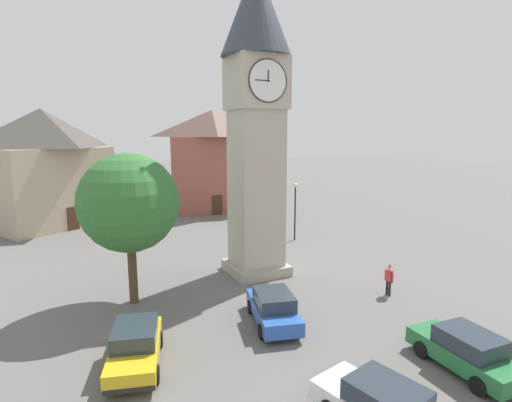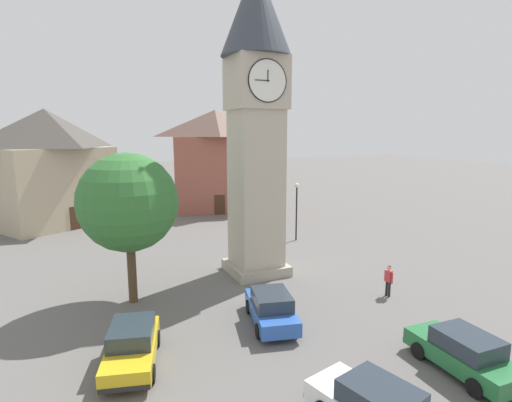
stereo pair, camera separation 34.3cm
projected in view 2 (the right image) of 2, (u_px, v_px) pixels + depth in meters
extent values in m
plane|color=#605E5B|center=(256.00, 272.00, 24.99)|extent=(200.00, 200.00, 0.00)
cube|color=#A59C89|center=(256.00, 267.00, 24.94)|extent=(3.37, 3.37, 0.60)
cube|color=#B7AD99|center=(256.00, 189.00, 24.10)|extent=(2.69, 2.69, 9.28)
cube|color=#B7AD99|center=(256.00, 84.00, 23.07)|extent=(3.02, 3.02, 2.96)
cone|color=#383D47|center=(256.00, 9.00, 22.39)|extent=(4.07, 4.07, 5.10)
cylinder|color=white|center=(268.00, 81.00, 21.69)|extent=(2.26, 0.04, 2.26)
torus|color=black|center=(268.00, 81.00, 21.68)|extent=(2.32, 0.06, 2.32)
cube|color=black|center=(268.00, 76.00, 21.61)|extent=(0.05, 0.02, 0.63)
cube|color=black|center=(262.00, 80.00, 21.51)|extent=(0.86, 0.02, 0.04)
cylinder|color=white|center=(246.00, 87.00, 24.45)|extent=(2.26, 0.04, 2.26)
torus|color=black|center=(246.00, 87.00, 24.46)|extent=(2.32, 0.06, 2.32)
cube|color=#2D5BB7|center=(271.00, 311.00, 18.19)|extent=(2.60, 4.38, 0.64)
cube|color=#28333D|center=(272.00, 299.00, 17.94)|extent=(2.00, 2.40, 0.64)
cylinder|color=black|center=(249.00, 307.00, 19.27)|extent=(0.36, 0.67, 0.64)
cylinder|color=black|center=(281.00, 304.00, 19.57)|extent=(0.36, 0.67, 0.64)
cylinder|color=black|center=(259.00, 331.00, 16.89)|extent=(0.36, 0.67, 0.64)
cylinder|color=black|center=(295.00, 328.00, 17.19)|extent=(0.36, 0.67, 0.64)
cube|color=black|center=(262.00, 298.00, 20.18)|extent=(1.65, 0.50, 0.16)
cube|color=gold|center=(132.00, 350.00, 14.93)|extent=(2.68, 4.40, 0.64)
cube|color=#28333D|center=(132.00, 332.00, 14.98)|extent=(2.04, 2.43, 0.64)
cylinder|color=black|center=(152.00, 374.00, 13.91)|extent=(0.37, 0.67, 0.64)
cylinder|color=black|center=(103.00, 378.00, 13.65)|extent=(0.37, 0.67, 0.64)
cylinder|color=black|center=(157.00, 338.00, 16.31)|extent=(0.37, 0.67, 0.64)
cylinder|color=black|center=(116.00, 342.00, 16.04)|extent=(0.37, 0.67, 0.64)
cube|color=black|center=(124.00, 389.00, 13.01)|extent=(1.64, 0.54, 0.16)
cube|color=#28333D|center=(381.00, 397.00, 11.34)|extent=(2.02, 2.41, 0.64)
cylinder|color=black|center=(358.00, 390.00, 13.04)|extent=(0.37, 0.67, 0.64)
cube|color=black|center=(323.00, 386.00, 13.16)|extent=(1.65, 0.52, 0.16)
cube|color=#236B38|center=(462.00, 356.00, 14.51)|extent=(1.84, 4.15, 0.64)
cube|color=#28333D|center=(467.00, 342.00, 14.27)|extent=(1.63, 2.15, 0.64)
cylinder|color=black|center=(419.00, 351.00, 15.38)|extent=(0.24, 0.65, 0.64)
cylinder|color=black|center=(450.00, 343.00, 15.97)|extent=(0.24, 0.65, 0.64)
cylinder|color=black|center=(475.00, 388.00, 13.13)|extent=(0.24, 0.65, 0.64)
cylinder|color=black|center=(509.00, 377.00, 13.73)|extent=(0.24, 0.65, 0.64)
cube|color=black|center=(420.00, 336.00, 16.39)|extent=(1.67, 0.18, 0.16)
cylinder|color=black|center=(389.00, 289.00, 21.16)|extent=(0.13, 0.13, 0.82)
cylinder|color=black|center=(387.00, 288.00, 21.32)|extent=(0.13, 0.13, 0.82)
cube|color=#D13838|center=(389.00, 276.00, 21.12)|extent=(0.25, 0.38, 0.60)
cylinder|color=#D13838|center=(392.00, 278.00, 20.93)|extent=(0.09, 0.09, 0.60)
cylinder|color=#D13838|center=(385.00, 276.00, 21.33)|extent=(0.09, 0.09, 0.60)
sphere|color=tan|center=(389.00, 268.00, 21.04)|extent=(0.22, 0.22, 0.22)
sphere|color=black|center=(389.00, 267.00, 21.04)|extent=(0.20, 0.20, 0.20)
cylinder|color=brown|center=(132.00, 269.00, 20.34)|extent=(0.44, 0.44, 3.47)
sphere|color=#337033|center=(128.00, 202.00, 19.76)|extent=(4.92, 4.92, 4.92)
cube|color=#995142|center=(216.00, 173.00, 44.91)|extent=(10.20, 8.16, 8.15)
pyramid|color=brown|center=(215.00, 123.00, 43.98)|extent=(10.71, 8.57, 2.89)
cube|color=#422819|center=(220.00, 205.00, 42.31)|extent=(1.09, 0.31, 2.10)
cube|color=tan|center=(50.00, 186.00, 37.56)|extent=(12.15, 11.59, 7.23)
pyramid|color=#47423D|center=(45.00, 128.00, 36.65)|extent=(12.76, 12.17, 3.52)
cube|color=#422819|center=(76.00, 218.00, 35.79)|extent=(0.98, 0.64, 2.10)
cylinder|color=black|center=(296.00, 214.00, 32.05)|extent=(0.12, 0.12, 4.29)
sphere|color=beige|center=(297.00, 185.00, 31.65)|extent=(0.36, 0.36, 0.36)
cylinder|color=gray|center=(254.00, 231.00, 30.78)|extent=(0.07, 0.07, 2.20)
cube|color=red|center=(254.00, 213.00, 30.54)|extent=(0.60, 0.04, 0.60)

